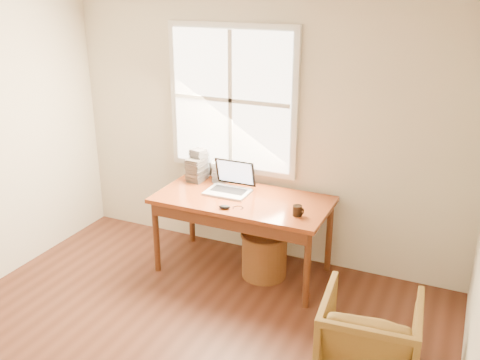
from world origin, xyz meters
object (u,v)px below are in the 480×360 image
object	(u,v)px
wicker_stool	(264,255)
armchair	(369,337)
coffee_mug	(297,211)
cd_stack_a	(201,164)
desk	(243,200)
laptop	(227,178)

from	to	relation	value
wicker_stool	armchair	bearing A→B (deg)	-39.20
coffee_mug	cd_stack_a	size ratio (longest dim) A/B	0.35
desk	cd_stack_a	xyz separation A→B (m)	(-0.62, 0.34, 0.15)
cd_stack_a	wicker_stool	bearing A→B (deg)	-22.34
armchair	coffee_mug	xyz separation A→B (m)	(-0.81, 0.79, 0.49)
laptop	cd_stack_a	world-z (taller)	laptop
desk	laptop	xyz separation A→B (m)	(-0.18, 0.04, 0.18)
desk	armchair	xyz separation A→B (m)	(1.39, -0.95, -0.42)
armchair	wicker_stool	bearing A→B (deg)	-44.14
desk	wicker_stool	size ratio (longest dim) A/B	3.81
wicker_stool	laptop	xyz separation A→B (m)	(-0.40, 0.04, 0.70)
desk	armchair	bearing A→B (deg)	-34.40
armchair	wicker_stool	size ratio (longest dim) A/B	1.61
cd_stack_a	armchair	bearing A→B (deg)	-32.86
laptop	coffee_mug	xyz separation A→B (m)	(0.75, -0.20, -0.11)
armchair	cd_stack_a	world-z (taller)	cd_stack_a
wicker_stool	coffee_mug	distance (m)	0.70
wicker_stool	coffee_mug	size ratio (longest dim) A/B	4.62
coffee_mug	laptop	bearing A→B (deg)	-172.96
desk	coffee_mug	bearing A→B (deg)	-15.76
desk	laptop	distance (m)	0.25
wicker_stool	laptop	world-z (taller)	laptop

